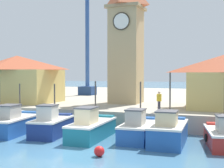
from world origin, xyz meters
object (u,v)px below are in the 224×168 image
Objects in this scene: fishing_boat_mid_right at (168,131)px; port_crane_near at (88,43)px; fishing_boat_center at (138,129)px; dock_worker_near_tower at (159,101)px; fishing_boat_left_outer at (15,123)px; fishing_boat_left_inner at (52,125)px; clock_tower at (126,37)px; warehouse_left at (17,78)px; mooring_buoy at (99,151)px; fishing_boat_mid_left at (92,128)px.

port_crane_near reaches higher than fishing_boat_mid_right.
dock_worker_near_tower is at bearing 83.36° from fishing_boat_center.
dock_worker_near_tower is at bearing 108.71° from fishing_boat_mid_right.
fishing_boat_left_inner is (2.95, 0.20, 0.02)m from fishing_boat_left_outer.
fishing_boat_center is 2.82× the size of dock_worker_near_tower.
clock_tower is at bearing -47.62° from port_crane_near.
mooring_buoy is (14.64, -12.32, -3.62)m from warehouse_left.
fishing_boat_mid_right is 0.33× the size of clock_tower.
fishing_boat_center reaches higher than mooring_buoy.
port_crane_near reaches higher than fishing_boat_mid_left.
fishing_boat_center is at bearing -68.05° from clock_tower.
fishing_boat_mid_left is 0.37× the size of clock_tower.
fishing_boat_center is at bearing 6.25° from fishing_boat_left_outer.
fishing_boat_center is 2.12m from fishing_boat_mid_right.
port_crane_near reaches higher than mooring_buoy.
fishing_boat_left_outer is 10.96m from dock_worker_near_tower.
fishing_boat_mid_right is 2.87× the size of dock_worker_near_tower.
fishing_boat_mid_right is at bearing -60.11° from clock_tower.
fishing_boat_mid_left is at bearing 1.13° from fishing_boat_left_inner.
clock_tower is (-4.27, 10.59, 7.41)m from fishing_boat_center.
warehouse_left is (-9.38, 8.46, 3.12)m from fishing_boat_left_inner.
fishing_boat_mid_right is 0.23× the size of port_crane_near.
dock_worker_near_tower is (9.53, 5.21, 1.47)m from fishing_boat_left_outer.
fishing_boat_mid_right reaches higher than fishing_boat_mid_left.
fishing_boat_center is (6.09, 0.79, -0.05)m from fishing_boat_left_inner.
port_crane_near is at bearing 108.23° from fishing_boat_left_inner.
fishing_boat_mid_left reaches higher than fishing_boat_left_inner.
fishing_boat_mid_left is at bearing -176.73° from fishing_boat_mid_right.
port_crane_near reaches higher than fishing_boat_left_outer.
mooring_buoy is at bearing -124.50° from fishing_boat_mid_right.
port_crane_near is 35.40× the size of mooring_buoy.
fishing_boat_mid_right is 5.13m from dock_worker_near_tower.
mooring_buoy is at bearing -98.45° from dock_worker_near_tower.
port_crane_near is at bearing 116.12° from mooring_buoy.
clock_tower is 25.33× the size of mooring_buoy.
fishing_boat_center is 8.08× the size of mooring_buoy.
fishing_boat_center is at bearing 7.38° from fishing_boat_left_inner.
fishing_boat_left_outer is at bearing -151.32° from dock_worker_near_tower.
port_crane_near is 12.33× the size of dock_worker_near_tower.
fishing_boat_left_outer is at bearing -177.50° from fishing_boat_mid_left.
fishing_boat_left_inner reaches higher than dock_worker_near_tower.
port_crane_near is at bearing 132.38° from clock_tower.
clock_tower reaches higher than fishing_boat_left_inner.
fishing_boat_mid_left is 1.15× the size of fishing_boat_center.
fishing_boat_left_inner is 8.40m from dock_worker_near_tower.
fishing_boat_left_outer is at bearing -173.75° from fishing_boat_center.
fishing_boat_mid_left is 13.56m from clock_tower.
fishing_boat_left_outer is 3.23× the size of dock_worker_near_tower.
clock_tower reaches higher than mooring_buoy.
fishing_boat_left_outer is 22.89m from port_crane_near.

